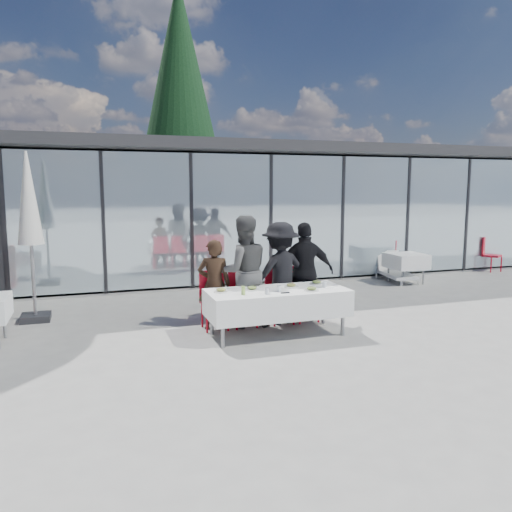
% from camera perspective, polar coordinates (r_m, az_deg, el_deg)
% --- Properties ---
extents(ground, '(90.00, 90.00, 0.00)m').
position_cam_1_polar(ground, '(8.32, 4.64, -8.79)').
color(ground, gray).
rests_on(ground, ground).
extents(pavilion, '(14.80, 8.80, 3.44)m').
position_cam_1_polar(pavilion, '(16.32, -0.15, 7.03)').
color(pavilion, gray).
rests_on(pavilion, ground).
extents(treeline, '(62.50, 2.00, 4.40)m').
position_cam_1_polar(treeline, '(35.33, -16.86, 7.22)').
color(treeline, '#1B3A12').
rests_on(treeline, ground).
extents(dining_table, '(2.26, 0.96, 0.75)m').
position_cam_1_polar(dining_table, '(8.07, 2.44, -5.34)').
color(dining_table, white).
rests_on(dining_table, ground).
extents(diner_a, '(0.69, 0.69, 1.52)m').
position_cam_1_polar(diner_a, '(8.41, -4.79, -3.26)').
color(diner_a, '#322116').
rests_on(diner_a, ground).
extents(diner_chair_a, '(0.44, 0.44, 0.97)m').
position_cam_1_polar(diner_chair_a, '(8.51, -4.88, -4.67)').
color(diner_chair_a, red).
rests_on(diner_chair_a, ground).
extents(diner_b, '(0.97, 0.97, 1.91)m').
position_cam_1_polar(diner_b, '(8.51, -1.46, -1.78)').
color(diner_b, '#4F4F4F').
rests_on(diner_b, ground).
extents(diner_chair_b, '(0.44, 0.44, 0.97)m').
position_cam_1_polar(diner_chair_b, '(8.64, -1.58, -4.45)').
color(diner_chair_b, red).
rests_on(diner_chair_b, ground).
extents(diner_c, '(1.35, 1.35, 1.79)m').
position_cam_1_polar(diner_c, '(8.74, 2.78, -1.95)').
color(diner_c, black).
rests_on(diner_c, ground).
extents(diner_chair_c, '(0.44, 0.44, 0.97)m').
position_cam_1_polar(diner_chair_c, '(8.86, 2.62, -4.15)').
color(diner_chair_c, red).
rests_on(diner_chair_c, ground).
extents(diner_d, '(1.19, 1.19, 1.77)m').
position_cam_1_polar(diner_d, '(8.92, 5.63, -1.83)').
color(diner_d, black).
rests_on(diner_d, ground).
extents(diner_chair_d, '(0.44, 0.44, 0.97)m').
position_cam_1_polar(diner_chair_d, '(9.04, 5.43, -3.93)').
color(diner_chair_d, red).
rests_on(diner_chair_d, ground).
extents(plate_a, '(0.24, 0.24, 0.07)m').
position_cam_1_polar(plate_a, '(7.84, -4.00, -3.95)').
color(plate_a, white).
rests_on(plate_a, dining_table).
extents(plate_b, '(0.24, 0.24, 0.07)m').
position_cam_1_polar(plate_b, '(7.97, -0.45, -3.73)').
color(plate_b, white).
rests_on(plate_b, dining_table).
extents(plate_c, '(0.24, 0.24, 0.07)m').
position_cam_1_polar(plate_c, '(8.22, 4.04, -3.40)').
color(plate_c, white).
rests_on(plate_c, dining_table).
extents(plate_d, '(0.24, 0.24, 0.07)m').
position_cam_1_polar(plate_d, '(8.53, 6.94, -3.03)').
color(plate_d, white).
rests_on(plate_d, dining_table).
extents(plate_extra, '(0.24, 0.24, 0.07)m').
position_cam_1_polar(plate_extra, '(7.97, 6.36, -3.79)').
color(plate_extra, white).
rests_on(plate_extra, dining_table).
extents(juice_bottle, '(0.06, 0.06, 0.13)m').
position_cam_1_polar(juice_bottle, '(7.63, -1.46, -3.96)').
color(juice_bottle, '#9DC953').
rests_on(juice_bottle, dining_table).
extents(drinking_glasses, '(1.14, 0.26, 0.10)m').
position_cam_1_polar(drinking_glasses, '(7.92, 4.00, -3.66)').
color(drinking_glasses, silver).
rests_on(drinking_glasses, dining_table).
extents(folded_eyeglasses, '(0.14, 0.03, 0.01)m').
position_cam_1_polar(folded_eyeglasses, '(7.76, 3.36, -4.21)').
color(folded_eyeglasses, black).
rests_on(folded_eyeglasses, dining_table).
extents(spare_table_right, '(0.86, 0.86, 0.74)m').
position_cam_1_polar(spare_table_right, '(12.99, 16.78, -0.56)').
color(spare_table_right, white).
rests_on(spare_table_right, ground).
extents(spare_chair_a, '(0.60, 0.60, 0.97)m').
position_cam_1_polar(spare_chair_a, '(15.72, 25.05, 0.38)').
color(spare_chair_a, red).
rests_on(spare_chair_a, ground).
extents(spare_chair_b, '(0.57, 0.57, 0.97)m').
position_cam_1_polar(spare_chair_b, '(14.08, 15.74, 0.04)').
color(spare_chair_b, red).
rests_on(spare_chair_b, ground).
extents(market_umbrella, '(0.50, 0.50, 3.00)m').
position_cam_1_polar(market_umbrella, '(9.59, -24.50, 4.81)').
color(market_umbrella, black).
rests_on(market_umbrella, ground).
extents(lounger, '(0.83, 1.42, 0.72)m').
position_cam_1_polar(lounger, '(13.34, 15.53, -1.59)').
color(lounger, white).
rests_on(lounger, ground).
extents(conifer_tree, '(4.00, 4.00, 10.50)m').
position_cam_1_polar(conifer_tree, '(20.96, -8.67, 17.67)').
color(conifer_tree, '#382316').
rests_on(conifer_tree, ground).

